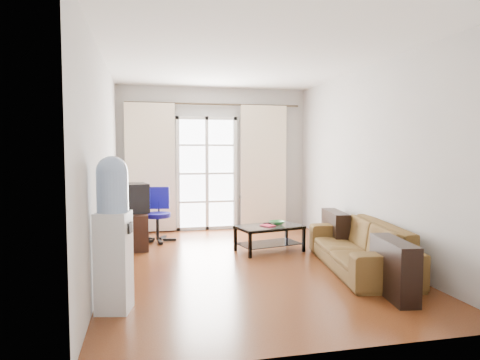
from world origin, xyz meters
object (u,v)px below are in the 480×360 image
at_px(coffee_table, 269,235).
at_px(crt_tv, 131,198).
at_px(tv_stand, 131,230).
at_px(task_chair, 158,225).
at_px(sofa, 359,246).
at_px(water_cooler, 113,231).

height_order(coffee_table, crt_tv, crt_tv).
relative_size(tv_stand, task_chair, 0.83).
bearing_deg(tv_stand, sofa, -34.54).
distance_m(sofa, coffee_table, 1.44).
relative_size(tv_stand, crt_tv, 1.30).
bearing_deg(coffee_table, crt_tv, 159.62).
relative_size(coffee_table, water_cooler, 0.72).
distance_m(coffee_table, water_cooler, 2.94).
xyz_separation_m(sofa, crt_tv, (-2.87, 1.92, 0.47)).
relative_size(coffee_table, tv_stand, 1.42).
relative_size(coffee_table, task_chair, 1.18).
bearing_deg(task_chair, tv_stand, -126.90).
xyz_separation_m(sofa, coffee_table, (-0.84, 1.16, -0.05)).
relative_size(crt_tv, water_cooler, 0.39).
relative_size(coffee_table, crt_tv, 1.85).
xyz_separation_m(coffee_table, tv_stand, (-2.03, 0.69, 0.02)).
height_order(sofa, tv_stand, sofa).
xyz_separation_m(crt_tv, water_cooler, (-0.08, -2.73, -0.01)).
xyz_separation_m(coffee_table, water_cooler, (-2.11, -1.98, 0.52)).
bearing_deg(coffee_table, task_chair, 145.80).
distance_m(sofa, water_cooler, 3.10).
relative_size(sofa, water_cooler, 1.47).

